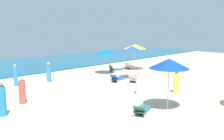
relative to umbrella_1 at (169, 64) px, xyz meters
name	(u,v)px	position (x,y,z in m)	size (l,w,h in m)	color
ocean	(12,67)	(0.36, 19.64, -2.40)	(60.00, 11.14, 0.12)	#185F81
umbrella_1	(169,64)	(0.00, 0.00, 0.00)	(2.11, 2.11, 2.73)	silver
lounge_chair_1_0	(142,110)	(-1.60, 0.45, -2.23)	(1.56, 1.06, 0.61)	silver
umbrella_4	(135,46)	(8.32, 9.28, -0.12)	(2.23, 2.23, 2.57)	silver
lounge_chair_4_0	(129,66)	(8.42, 10.14, -2.22)	(1.54, 1.22, 0.64)	silver
umbrella_5	(106,52)	(4.84, 9.84, -0.44)	(1.99, 1.99, 2.24)	silver
lounge_chair_5_0	(115,69)	(6.10, 9.86, -2.21)	(1.46, 0.92, 0.68)	silver
umbrella_6	(132,49)	(4.74, 6.57, 0.05)	(1.83, 1.83, 2.75)	silver
lounge_chair_6_0	(118,78)	(3.11, 6.66, -2.21)	(1.64, 0.87, 0.68)	silver
lounge_chair_6_1	(135,79)	(3.87, 5.54, -2.18)	(1.45, 0.99, 0.76)	silver
beachgoer_0	(22,91)	(-4.99, 6.48, -1.74)	(0.53, 0.53, 1.57)	#D6534C
beachgoer_1	(49,73)	(-0.75, 10.54, -1.74)	(0.49, 0.49, 1.55)	#3989CF
beachgoer_2	(176,82)	(3.27, 1.48, -1.74)	(0.45, 0.45, 1.56)	#F9F152
beachgoer_3	(139,84)	(1.23, 2.99, -1.75)	(0.40, 0.40, 1.54)	white
beachgoer_4	(15,76)	(-3.32, 10.93, -1.70)	(0.40, 0.40, 1.61)	#3491CF
beachgoer_5	(2,101)	(-6.66, 5.16, -1.68)	(0.46, 0.46, 1.69)	#2489C6
beach_ball_0	(166,75)	(7.68, 5.20, -2.33)	(0.27, 0.27, 0.27)	yellow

